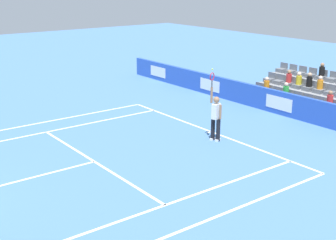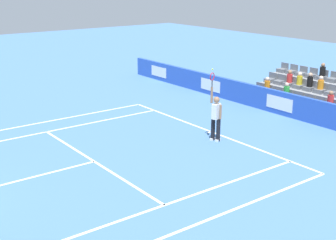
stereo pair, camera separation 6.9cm
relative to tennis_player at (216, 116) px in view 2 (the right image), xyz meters
name	(u,v)px [view 2 (the right image)]	position (x,y,z in m)	size (l,w,h in m)	color
line_baseline	(211,132)	(0.90, -0.60, -0.99)	(10.97, 0.10, 0.01)	white
line_service	(94,161)	(0.90, 4.89, -0.99)	(8.23, 0.10, 0.01)	white
line_centre_service	(3,185)	(0.90, 8.09, -0.99)	(0.10, 6.40, 0.01)	white
line_singles_sideline_left	(36,134)	(5.01, 5.34, -0.99)	(0.10, 11.89, 0.01)	white
line_singles_sideline_right	(151,210)	(-3.22, 5.34, -0.99)	(0.10, 11.89, 0.01)	white
line_doubles_sideline_left	(24,126)	(6.38, 5.34, -0.99)	(0.10, 11.89, 0.01)	white
line_doubles_sideline_right	(182,230)	(-4.59, 5.34, -0.99)	(0.10, 11.89, 0.01)	white
line_centre_mark	(209,132)	(0.90, -0.50, -0.99)	(0.10, 0.20, 0.01)	white
sponsor_barrier	(281,103)	(0.90, -4.95, -0.44)	(23.94, 0.22, 1.10)	blue
tennis_player	(216,116)	(0.00, 0.00, 0.00)	(0.54, 0.42, 2.85)	black
stadium_stand	(311,96)	(0.90, -7.26, -0.44)	(5.58, 2.85, 2.12)	gray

